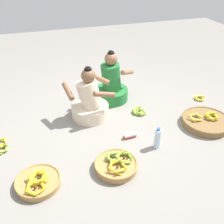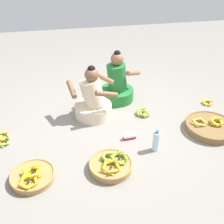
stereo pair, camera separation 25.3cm
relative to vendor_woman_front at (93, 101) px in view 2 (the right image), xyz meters
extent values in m
plane|color=gray|center=(0.17, -0.30, -0.24)|extent=(10.00, 10.00, 0.00)
cylinder|color=beige|center=(0.00, 0.00, -0.15)|extent=(0.52, 0.52, 0.18)
cylinder|color=beige|center=(0.00, 0.00, 0.12)|extent=(0.44, 0.40, 0.42)
sphere|color=brown|center=(0.00, 0.00, 0.39)|extent=(0.19, 0.19, 0.19)
sphere|color=black|center=(0.00, 0.00, 0.47)|extent=(0.10, 0.10, 0.10)
cylinder|color=brown|center=(-0.27, 0.03, 0.20)|extent=(0.12, 0.31, 0.16)
cylinder|color=brown|center=(0.16, -0.20, 0.20)|extent=(0.31, 0.12, 0.16)
cylinder|color=#237233|center=(0.43, 0.38, -0.15)|extent=(0.52, 0.52, 0.18)
cylinder|color=#237233|center=(0.43, 0.38, 0.14)|extent=(0.39, 0.36, 0.43)
sphere|color=#8C6042|center=(0.43, 0.38, 0.43)|extent=(0.19, 0.19, 0.19)
sphere|color=black|center=(0.43, 0.38, 0.51)|extent=(0.10, 0.10, 0.10)
cylinder|color=#8C6042|center=(0.21, 0.22, 0.22)|extent=(0.29, 0.24, 0.16)
cylinder|color=#8C6042|center=(0.66, 0.30, 0.22)|extent=(0.28, 0.25, 0.16)
cylinder|color=brown|center=(1.45, -0.67, -0.20)|extent=(0.64, 0.64, 0.09)
torus|color=brown|center=(1.45, -0.67, -0.16)|extent=(0.65, 0.65, 0.02)
ellipsoid|color=gold|center=(1.59, -0.67, -0.13)|extent=(0.05, 0.14, 0.07)
ellipsoid|color=gold|center=(1.56, -0.61, -0.12)|extent=(0.14, 0.10, 0.09)
ellipsoid|color=gold|center=(1.51, -0.61, -0.12)|extent=(0.14, 0.08, 0.09)
ellipsoid|color=gold|center=(1.48, -0.63, -0.13)|extent=(0.10, 0.14, 0.07)
ellipsoid|color=gold|center=(1.48, -0.69, -0.12)|extent=(0.10, 0.14, 0.09)
ellipsoid|color=gold|center=(1.51, -0.72, -0.13)|extent=(0.14, 0.08, 0.06)
ellipsoid|color=gold|center=(1.57, -0.70, -0.12)|extent=(0.12, 0.13, 0.08)
sphere|color=#382D19|center=(1.53, -0.66, -0.13)|extent=(0.03, 0.03, 0.03)
ellipsoid|color=yellow|center=(1.38, -0.61, -0.13)|extent=(0.04, 0.15, 0.07)
ellipsoid|color=yellow|center=(1.31, -0.55, -0.13)|extent=(0.15, 0.04, 0.06)
ellipsoid|color=yellow|center=(1.25, -0.63, -0.13)|extent=(0.06, 0.15, 0.08)
ellipsoid|color=yellow|center=(1.31, -0.68, -0.13)|extent=(0.15, 0.04, 0.07)
sphere|color=#382D19|center=(1.31, -0.61, -0.13)|extent=(0.03, 0.03, 0.03)
cylinder|color=#A87F47|center=(0.03, -1.08, -0.20)|extent=(0.46, 0.46, 0.08)
torus|color=#A87F47|center=(0.03, -1.08, -0.17)|extent=(0.47, 0.47, 0.02)
ellipsoid|color=#8CAD38|center=(0.20, -1.05, -0.13)|extent=(0.04, 0.15, 0.09)
ellipsoid|color=#8CAD38|center=(0.16, -0.99, -0.14)|extent=(0.15, 0.10, 0.06)
ellipsoid|color=#8CAD38|center=(0.11, -0.98, -0.13)|extent=(0.16, 0.07, 0.09)
ellipsoid|color=#8CAD38|center=(0.07, -1.01, -0.13)|extent=(0.12, 0.15, 0.08)
ellipsoid|color=#8CAD38|center=(0.07, -1.08, -0.13)|extent=(0.11, 0.15, 0.09)
ellipsoid|color=#8CAD38|center=(0.11, -1.11, -0.14)|extent=(0.16, 0.08, 0.07)
ellipsoid|color=#8CAD38|center=(0.17, -1.10, -0.14)|extent=(0.14, 0.12, 0.06)
sphere|color=#382D19|center=(0.13, -1.05, -0.14)|extent=(0.03, 0.03, 0.03)
ellipsoid|color=olive|center=(0.06, -1.01, -0.13)|extent=(0.04, 0.12, 0.08)
ellipsoid|color=olive|center=(0.02, -0.96, -0.14)|extent=(0.12, 0.06, 0.07)
ellipsoid|color=olive|center=(-0.03, -0.98, -0.14)|extent=(0.09, 0.12, 0.07)
ellipsoid|color=olive|center=(-0.03, -1.03, -0.14)|extent=(0.10, 0.12, 0.07)
ellipsoid|color=olive|center=(0.02, -1.06, -0.14)|extent=(0.12, 0.06, 0.07)
sphere|color=#382D19|center=(0.01, -1.01, -0.14)|extent=(0.03, 0.03, 0.03)
ellipsoid|color=yellow|center=(0.08, -1.15, -0.14)|extent=(0.05, 0.16, 0.07)
ellipsoid|color=yellow|center=(0.02, -1.09, -0.13)|extent=(0.16, 0.05, 0.10)
ellipsoid|color=yellow|center=(-0.05, -1.13, -0.13)|extent=(0.10, 0.16, 0.09)
ellipsoid|color=yellow|center=(-0.03, -1.21, -0.13)|extent=(0.14, 0.13, 0.08)
ellipsoid|color=yellow|center=(0.04, -1.22, -0.13)|extent=(0.15, 0.09, 0.09)
sphere|color=#382D19|center=(0.01, -1.16, -0.14)|extent=(0.03, 0.03, 0.03)
cylinder|color=#A87F47|center=(-0.80, -1.05, -0.21)|extent=(0.45, 0.45, 0.06)
torus|color=#A87F47|center=(-0.80, -1.05, -0.18)|extent=(0.46, 0.46, 0.02)
ellipsoid|color=gold|center=(-0.71, -1.07, -0.15)|extent=(0.06, 0.15, 0.08)
ellipsoid|color=gold|center=(-0.77, -0.99, -0.14)|extent=(0.15, 0.04, 0.09)
ellipsoid|color=gold|center=(-0.83, -1.01, -0.15)|extent=(0.12, 0.13, 0.06)
ellipsoid|color=gold|center=(-0.84, -1.08, -0.15)|extent=(0.08, 0.15, 0.07)
ellipsoid|color=gold|center=(-0.76, -1.12, -0.16)|extent=(0.15, 0.06, 0.05)
sphere|color=#382D19|center=(-0.78, -1.05, -0.15)|extent=(0.03, 0.03, 0.03)
ellipsoid|color=gold|center=(-0.74, -1.06, -0.15)|extent=(0.07, 0.15, 0.06)
ellipsoid|color=gold|center=(-0.77, -0.99, -0.15)|extent=(0.15, 0.10, 0.07)
ellipsoid|color=gold|center=(-0.80, -0.99, -0.14)|extent=(0.14, 0.04, 0.09)
ellipsoid|color=gold|center=(-0.85, -1.01, -0.15)|extent=(0.12, 0.14, 0.07)
ellipsoid|color=gold|center=(-0.86, -1.07, -0.14)|extent=(0.09, 0.15, 0.09)
ellipsoid|color=gold|center=(-0.82, -1.11, -0.15)|extent=(0.15, 0.09, 0.06)
ellipsoid|color=gold|center=(-0.77, -1.10, -0.14)|extent=(0.15, 0.10, 0.08)
sphere|color=#382D19|center=(-0.80, -1.05, -0.15)|extent=(0.03, 0.03, 0.03)
ellipsoid|color=gold|center=(-0.76, -1.16, -0.14)|extent=(0.05, 0.15, 0.09)
ellipsoid|color=gold|center=(-0.79, -1.11, -0.14)|extent=(0.15, 0.09, 0.09)
ellipsoid|color=gold|center=(-0.86, -1.11, -0.15)|extent=(0.15, 0.11, 0.08)
ellipsoid|color=gold|center=(-0.89, -1.16, -0.15)|extent=(0.06, 0.16, 0.06)
ellipsoid|color=gold|center=(-0.86, -1.23, -0.15)|extent=(0.15, 0.11, 0.07)
ellipsoid|color=gold|center=(-0.78, -1.22, -0.15)|extent=(0.14, 0.13, 0.07)
sphere|color=#382D19|center=(-0.82, -1.17, -0.15)|extent=(0.03, 0.03, 0.03)
ellipsoid|color=#8CAD38|center=(0.75, -0.11, -0.21)|extent=(0.05, 0.14, 0.07)
ellipsoid|color=#8CAD38|center=(0.70, -0.05, -0.21)|extent=(0.14, 0.06, 0.09)
ellipsoid|color=#8CAD38|center=(0.65, -0.07, -0.21)|extent=(0.12, 0.12, 0.08)
ellipsoid|color=#8CAD38|center=(0.64, -0.13, -0.22)|extent=(0.09, 0.14, 0.06)
ellipsoid|color=#8CAD38|center=(0.72, -0.16, -0.21)|extent=(0.14, 0.10, 0.07)
sphere|color=#382D19|center=(0.69, -0.11, -0.21)|extent=(0.03, 0.03, 0.03)
ellipsoid|color=olive|center=(0.74, -0.13, -0.22)|extent=(0.04, 0.13, 0.05)
ellipsoid|color=olive|center=(0.71, -0.08, -0.21)|extent=(0.13, 0.10, 0.07)
ellipsoid|color=olive|center=(0.65, -0.08, -0.22)|extent=(0.13, 0.09, 0.05)
ellipsoid|color=olive|center=(0.62, -0.14, -0.21)|extent=(0.05, 0.13, 0.07)
ellipsoid|color=olive|center=(0.65, -0.18, -0.22)|extent=(0.13, 0.09, 0.05)
ellipsoid|color=olive|center=(0.71, -0.18, -0.21)|extent=(0.13, 0.09, 0.08)
sphere|color=#382D19|center=(0.68, -0.13, -0.22)|extent=(0.03, 0.03, 0.03)
ellipsoid|color=#8CAD38|center=(0.76, -0.15, -0.22)|extent=(0.05, 0.12, 0.06)
ellipsoid|color=#8CAD38|center=(0.74, -0.11, -0.21)|extent=(0.12, 0.09, 0.07)
ellipsoid|color=#8CAD38|center=(0.67, -0.13, -0.22)|extent=(0.10, 0.12, 0.06)
ellipsoid|color=#8CAD38|center=(0.68, -0.19, -0.21)|extent=(0.11, 0.11, 0.07)
ellipsoid|color=#8CAD38|center=(0.73, -0.21, -0.22)|extent=(0.12, 0.07, 0.06)
sphere|color=#382D19|center=(0.71, -0.16, -0.21)|extent=(0.03, 0.03, 0.03)
ellipsoid|color=yellow|center=(-1.14, -0.26, -0.21)|extent=(0.06, 0.16, 0.08)
ellipsoid|color=yellow|center=(-1.19, -0.20, -0.21)|extent=(0.16, 0.06, 0.07)
ellipsoid|color=yellow|center=(-1.20, -0.34, -0.21)|extent=(0.16, 0.03, 0.07)
sphere|color=#382D19|center=(-1.21, -0.27, -0.22)|extent=(0.03, 0.03, 0.03)
ellipsoid|color=#8CAD38|center=(-1.12, -0.38, -0.22)|extent=(0.04, 0.16, 0.05)
ellipsoid|color=#8CAD38|center=(-1.14, -0.34, -0.21)|extent=(0.12, 0.13, 0.09)
ellipsoid|color=#8CAD38|center=(-1.21, -0.32, -0.22)|extent=(0.16, 0.06, 0.05)
ellipsoid|color=#8CAD38|center=(-1.16, -0.44, -0.21)|extent=(0.15, 0.09, 0.08)
sphere|color=#382D19|center=(-1.19, -0.38, -0.22)|extent=(0.03, 0.03, 0.03)
ellipsoid|color=yellow|center=(-1.20, -0.32, -0.21)|extent=(0.06, 0.13, 0.07)
ellipsoid|color=yellow|center=(1.82, -0.04, -0.21)|extent=(0.05, 0.13, 0.08)
ellipsoid|color=yellow|center=(1.79, 0.00, -0.22)|extent=(0.13, 0.08, 0.05)
ellipsoid|color=yellow|center=(1.73, 0.00, -0.21)|extent=(0.12, 0.10, 0.08)
ellipsoid|color=yellow|center=(1.71, -0.06, -0.22)|extent=(0.04, 0.13, 0.06)
ellipsoid|color=yellow|center=(1.73, -0.10, -0.22)|extent=(0.12, 0.10, 0.05)
ellipsoid|color=yellow|center=(1.80, -0.10, -0.22)|extent=(0.12, 0.10, 0.06)
sphere|color=#382D19|center=(1.77, -0.05, -0.22)|extent=(0.03, 0.03, 0.03)
cylinder|color=silver|center=(0.61, -0.89, -0.11)|extent=(0.08, 0.08, 0.25)
cylinder|color=#2D59B7|center=(0.61, -0.89, 0.02)|extent=(0.04, 0.04, 0.02)
cube|color=red|center=(0.36, -0.62, -0.23)|extent=(0.16, 0.06, 0.03)
cube|color=white|center=(0.37, -0.62, -0.20)|extent=(0.16, 0.06, 0.03)
camera|label=1|loc=(-0.62, -2.98, 1.80)|focal=41.01mm
camera|label=2|loc=(-0.38, -3.04, 1.80)|focal=41.01mm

